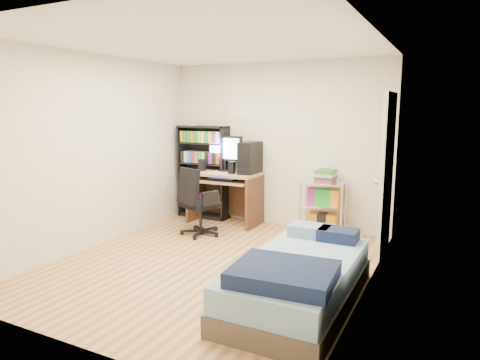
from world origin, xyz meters
The scene contains 7 objects.
room centered at (0.00, 0.00, 1.25)m, with size 3.58×4.08×2.58m.
media_shelf centered at (-1.24, 1.84, 0.78)m, with size 0.86×0.29×1.58m.
computer_desk centered at (-0.63, 1.73, 0.74)m, with size 1.09×0.63×1.38m.
office_chair centered at (-0.76, 0.91, 0.31)m, with size 0.77×0.77×0.98m.
wire_cart centered at (0.83, 1.72, 0.62)m, with size 0.63×0.48×0.96m.
bed centered at (1.26, -0.54, 0.24)m, with size 0.96×1.92×0.55m.
door centered at (1.72, 1.35, 1.00)m, with size 0.12×0.80×2.00m.
Camera 1 is at (2.46, -4.13, 1.80)m, focal length 32.00 mm.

